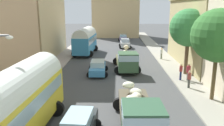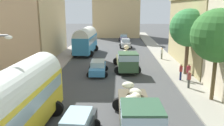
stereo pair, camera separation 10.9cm
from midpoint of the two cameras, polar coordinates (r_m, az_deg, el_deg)
ground_plane at (r=34.07m, az=0.35°, el=1.57°), size 154.00×154.00×0.00m
sidewalk_left at (r=34.96m, az=-11.63°, el=1.72°), size 2.50×70.00×0.14m
sidewalk_right at (r=34.68m, az=12.41°, el=1.59°), size 2.50×70.00×0.14m
building_left_2 at (r=35.09m, az=-17.90°, el=12.56°), size 4.91×12.99×13.66m
building_right_2 at (r=30.46m, az=21.66°, el=7.71°), size 5.64×14.66×8.84m
distant_church at (r=59.04m, az=0.87°, el=13.69°), size 11.42×7.93×19.90m
parked_bus_0 at (r=13.54m, az=-22.09°, el=-8.06°), size 3.45×8.13×4.07m
parked_bus_1 at (r=36.11m, az=-6.80°, el=5.80°), size 3.53×8.24×4.10m
cargo_truck_0 at (r=13.28m, az=6.50°, el=-12.37°), size 3.06×7.32×2.34m
cargo_truck_1 at (r=26.14m, az=3.57°, el=0.76°), size 3.18×7.46×2.42m
car_0 at (r=42.03m, az=3.19°, el=4.95°), size 2.28×3.90×1.67m
car_1 at (r=51.48m, az=2.75°, el=6.39°), size 2.31×3.71×1.41m
car_3 at (r=24.90m, az=-3.69°, el=-1.10°), size 2.33×4.36×1.50m
pedestrian_0 at (r=23.37m, az=18.40°, el=-2.05°), size 0.40×0.40×1.81m
pedestrian_1 at (r=21.21m, az=18.58°, el=-3.68°), size 0.42×0.42×1.73m
pedestrian_3 at (r=23.29m, az=16.69°, el=-1.94°), size 0.37×0.37×1.79m
pedestrian_4 at (r=32.45m, az=12.15°, el=2.43°), size 0.38×0.38×1.71m
roadside_tree_1 at (r=18.37m, az=24.85°, el=6.19°), size 3.93×3.93×7.05m
roadside_tree_2 at (r=25.09m, az=18.46°, el=8.30°), size 3.91×3.91×7.03m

